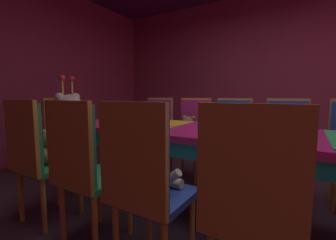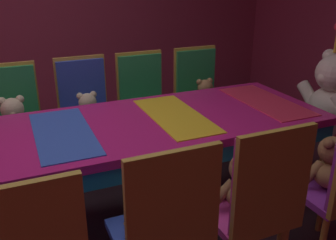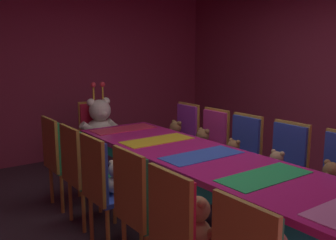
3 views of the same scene
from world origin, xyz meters
name	(u,v)px [view 2 (image 2 of 3)]	position (x,y,z in m)	size (l,w,h in m)	color
ground_plane	(75,237)	(0.00, 0.00, 0.00)	(7.90, 7.90, 0.00)	#3F2D38
banquet_table	(64,146)	(0.00, 0.00, 0.66)	(0.90, 3.37, 0.75)	#C61E72
chair_left_2	(14,115)	(-0.83, -0.26, 0.60)	(0.42, 0.41, 0.98)	#268C4C
teddy_left_2	(14,122)	(-0.69, -0.26, 0.60)	(0.27, 0.35, 0.33)	beige
chair_left_3	(85,105)	(-0.86, 0.29, 0.60)	(0.42, 0.41, 0.98)	#2D47B2
teddy_left_3	(89,112)	(-0.72, 0.29, 0.58)	(0.23, 0.30, 0.28)	beige
chair_left_4	(143,98)	(-0.85, 0.79, 0.60)	(0.42, 0.41, 0.98)	#268C4C
chair_left_5	(198,90)	(-0.85, 1.33, 0.60)	(0.42, 0.41, 0.98)	#268C4C
teddy_left_5	(205,97)	(-0.71, 1.33, 0.58)	(0.23, 0.30, 0.28)	#9E7247
chair_right_3	(166,224)	(0.84, 0.29, 0.60)	(0.42, 0.41, 0.98)	#2D47B2
teddy_right_3	(154,210)	(0.70, 0.29, 0.58)	(0.23, 0.29, 0.28)	olive
chair_right_4	(260,198)	(0.83, 0.79, 0.60)	(0.42, 0.41, 0.98)	#CC338C
teddy_right_4	(242,184)	(0.69, 0.79, 0.59)	(0.26, 0.33, 0.31)	olive
teddy_right_5	(329,165)	(0.71, 1.35, 0.59)	(0.26, 0.34, 0.32)	olive
king_teddy_bear	(331,94)	(0.00, 2.06, 0.72)	(0.63, 0.48, 0.80)	silver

